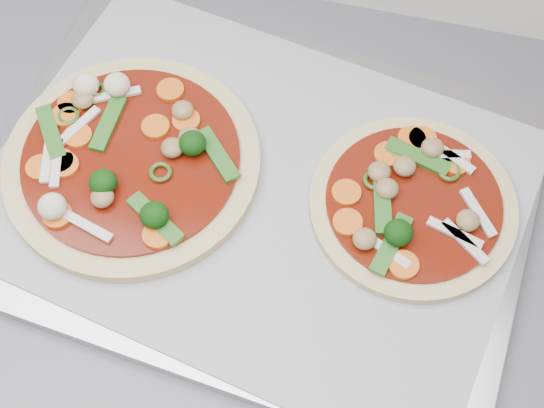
# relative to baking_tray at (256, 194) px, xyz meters

# --- Properties ---
(baking_tray) EXTENTS (0.50, 0.39, 0.02)m
(baking_tray) POSITION_rel_baking_tray_xyz_m (0.00, 0.00, 0.00)
(baking_tray) COLOR #9A999F
(baking_tray) RESTS_ON countertop
(parchment) EXTENTS (0.50, 0.41, 0.00)m
(parchment) POSITION_rel_baking_tray_xyz_m (0.00, 0.00, 0.01)
(parchment) COLOR gray
(parchment) RESTS_ON baking_tray
(pizza_left) EXTENTS (0.23, 0.23, 0.04)m
(pizza_left) POSITION_rel_baking_tray_xyz_m (-0.11, -0.00, 0.02)
(pizza_left) COLOR #D0B480
(pizza_left) RESTS_ON parchment
(pizza_right) EXTENTS (0.20, 0.20, 0.03)m
(pizza_right) POSITION_rel_baking_tray_xyz_m (0.13, 0.01, 0.02)
(pizza_right) COLOR #D0B480
(pizza_right) RESTS_ON parchment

